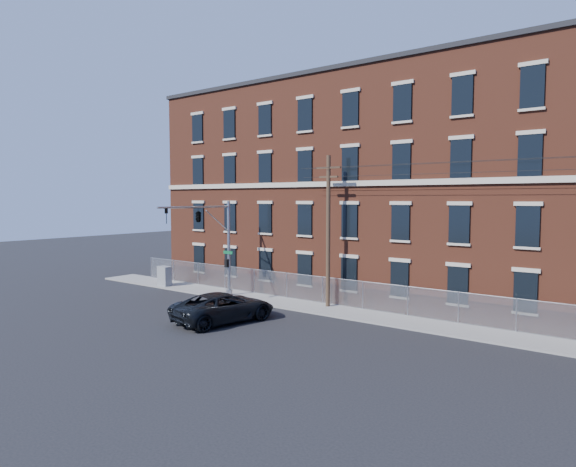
# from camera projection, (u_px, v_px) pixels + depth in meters

# --- Properties ---
(ground) EXTENTS (140.00, 140.00, 0.00)m
(ground) POSITION_uv_depth(u_px,v_px,m) (250.00, 320.00, 29.90)
(ground) COLOR black
(ground) RESTS_ON ground
(sidewalk) EXTENTS (65.00, 3.00, 0.12)m
(sidewalk) POSITION_uv_depth(u_px,v_px,m) (479.00, 333.00, 26.70)
(sidewalk) COLOR gray
(sidewalk) RESTS_ON ground
(mill_building) EXTENTS (55.30, 14.32, 16.30)m
(mill_building) POSITION_uv_depth(u_px,v_px,m) (521.00, 186.00, 33.27)
(mill_building) COLOR brown
(mill_building) RESTS_ON ground
(chain_link_fence) EXTENTS (59.06, 0.06, 1.85)m
(chain_link_fence) POSITION_uv_depth(u_px,v_px,m) (486.00, 311.00, 27.67)
(chain_link_fence) COLOR #A5A8AD
(chain_link_fence) RESTS_ON ground
(traffic_signal_mast) EXTENTS (0.90, 6.75, 7.00)m
(traffic_signal_mast) POSITION_uv_depth(u_px,v_px,m) (206.00, 226.00, 34.86)
(traffic_signal_mast) COLOR #9EA0A5
(traffic_signal_mast) RESTS_ON ground
(utility_pole_near) EXTENTS (1.80, 0.28, 10.00)m
(utility_pole_near) POSITION_uv_depth(u_px,v_px,m) (328.00, 228.00, 32.80)
(utility_pole_near) COLOR #433221
(utility_pole_near) RESTS_ON ground
(pickup_truck) EXTENTS (4.17, 6.77, 1.75)m
(pickup_truck) POSITION_uv_depth(u_px,v_px,m) (224.00, 307.00, 29.41)
(pickup_truck) COLOR black
(pickup_truck) RESTS_ON ground
(utility_cabinet) EXTENTS (1.34, 0.79, 1.59)m
(utility_cabinet) POSITION_uv_depth(u_px,v_px,m) (164.00, 276.00, 41.00)
(utility_cabinet) COLOR slate
(utility_cabinet) RESTS_ON sidewalk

